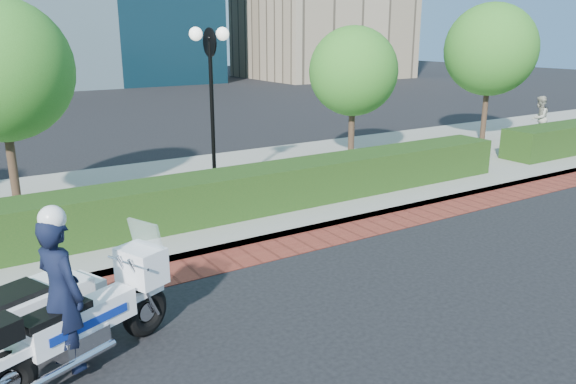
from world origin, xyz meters
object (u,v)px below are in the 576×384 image
tree_d (491,50)px  pedestrian (539,118)px  tree_c (353,71)px  lamppost (211,86)px  police_motorcycle (53,309)px

tree_d → pedestrian: tree_d is taller
tree_c → tree_d: tree_d is taller
lamppost → tree_d: (12.00, 1.30, 0.65)m
lamppost → tree_d: 12.09m
lamppost → police_motorcycle: lamppost is taller
pedestrian → tree_c: bearing=-21.5°
tree_c → pedestrian: bearing=-5.7°
lamppost → pedestrian: bearing=1.7°
tree_d → pedestrian: size_ratio=3.02×
tree_c → tree_d: bearing=0.0°
police_motorcycle → pedestrian: bearing=-5.6°
tree_c → police_motorcycle: bearing=-146.4°
pedestrian → police_motorcycle: bearing=1.9°
lamppost → tree_c: size_ratio=0.98×
lamppost → police_motorcycle: size_ratio=1.44×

